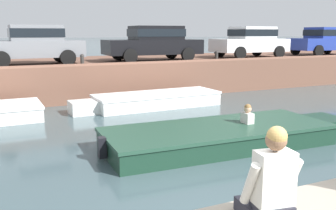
{
  "coord_description": "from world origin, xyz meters",
  "views": [
    {
      "loc": [
        -2.73,
        -3.14,
        2.72
      ],
      "look_at": [
        0.53,
        3.88,
        1.21
      ],
      "focal_mm": 40.0,
      "sensor_mm": 36.0,
      "label": 1
    }
  ],
  "objects": [
    {
      "name": "mooring_bollard_east",
      "position": [
        6.41,
        11.34,
        1.71
      ],
      "size": [
        0.15,
        0.15,
        0.45
      ],
      "color": "#2D2B28",
      "rests_on": "far_quay_wall"
    },
    {
      "name": "car_rightmost_blue",
      "position": [
        14.29,
        12.51,
        2.31
      ],
      "size": [
        3.97,
        2.01,
        1.54
      ],
      "color": "#233893",
      "rests_on": "far_quay_wall"
    },
    {
      "name": "far_wall_coping",
      "position": [
        0.0,
        11.21,
        1.51
      ],
      "size": [
        60.0,
        0.24,
        0.08
      ],
      "primitive_type": "cube",
      "color": "brown",
      "rests_on": "far_quay_wall"
    },
    {
      "name": "mooring_bollard_mid",
      "position": [
        0.36,
        11.34,
        1.71
      ],
      "size": [
        0.15,
        0.15,
        0.45
      ],
      "color": "#2D2B28",
      "rests_on": "far_quay_wall"
    },
    {
      "name": "ground_plane",
      "position": [
        0.0,
        5.54,
        0.0
      ],
      "size": [
        400.0,
        400.0,
        0.0
      ],
      "primitive_type": "plane",
      "color": "#3D5156"
    },
    {
      "name": "far_quay_wall",
      "position": [
        0.0,
        14.09,
        0.73
      ],
      "size": [
        60.0,
        6.0,
        1.47
      ],
      "primitive_type": "cube",
      "color": "brown",
      "rests_on": "ground"
    },
    {
      "name": "car_centre_black",
      "position": [
        3.84,
        12.51,
        2.31
      ],
      "size": [
        4.34,
        2.07,
        1.54
      ],
      "color": "black",
      "rests_on": "far_quay_wall"
    },
    {
      "name": "car_left_inner_grey",
      "position": [
        -1.25,
        12.51,
        2.31
      ],
      "size": [
        3.84,
        1.93,
        1.54
      ],
      "color": "slate",
      "rests_on": "far_quay_wall"
    },
    {
      "name": "person_seated_left",
      "position": [
        -0.42,
        -0.51,
        1.28
      ],
      "size": [
        0.57,
        0.58,
        0.97
      ],
      "color": "#282833",
      "rests_on": "near_quay"
    },
    {
      "name": "boat_moored_central_white",
      "position": [
        2.45,
        9.45,
        0.26
      ],
      "size": [
        5.6,
        1.77,
        0.52
      ],
      "color": "white",
      "rests_on": "ground"
    },
    {
      "name": "car_right_inner_white",
      "position": [
        9.16,
        12.51,
        2.31
      ],
      "size": [
        3.84,
        1.94,
        1.54
      ],
      "color": "white",
      "rests_on": "far_quay_wall"
    },
    {
      "name": "motorboat_passing",
      "position": [
        2.33,
        4.27,
        0.25
      ],
      "size": [
        6.79,
        2.3,
        0.98
      ],
      "color": "#193828",
      "rests_on": "ground"
    }
  ]
}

